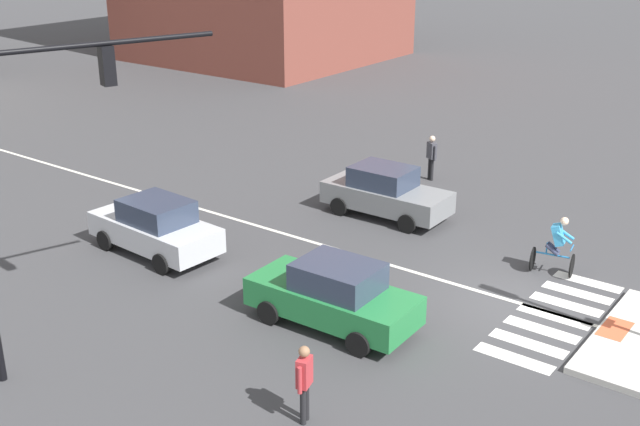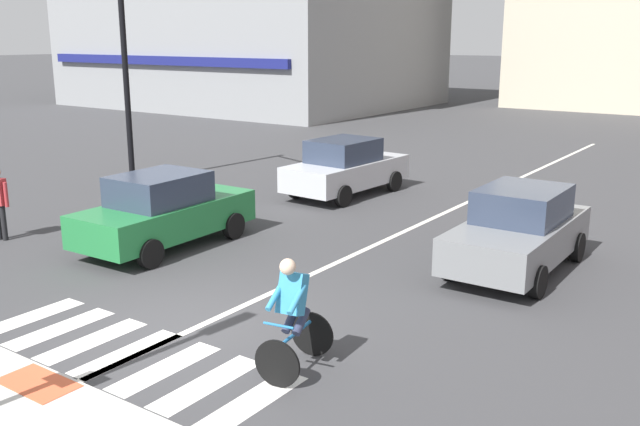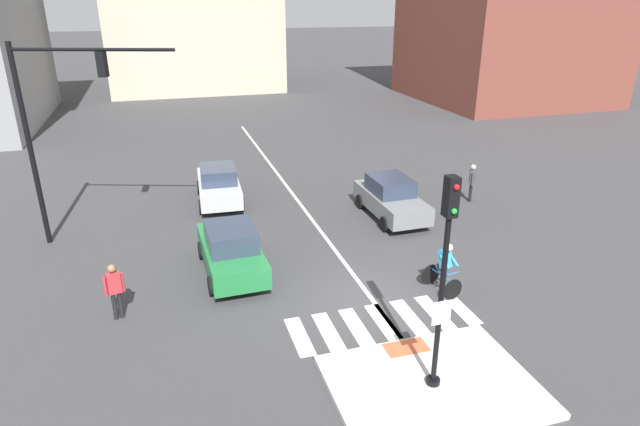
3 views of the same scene
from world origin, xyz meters
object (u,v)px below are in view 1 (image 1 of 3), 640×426
object	(u,v)px
car_grey_eastbound_mid	(386,192)
car_silver_westbound_far	(155,227)
traffic_light_mast	(22,163)
pedestrian_at_curb_left	(304,378)
car_green_westbound_near	(334,295)
cyclist	(557,244)
pedestrian_waiting_far_side	(432,154)

from	to	relation	value
car_grey_eastbound_mid	car_silver_westbound_far	bearing A→B (deg)	150.09
traffic_light_mast	car_silver_westbound_far	world-z (taller)	traffic_light_mast
pedestrian_at_curb_left	car_green_westbound_near	bearing A→B (deg)	27.35
car_green_westbound_near	cyclist	bearing A→B (deg)	-28.08
car_green_westbound_near	pedestrian_waiting_far_side	xyz separation A→B (m)	(10.96, 3.51, 0.17)
traffic_light_mast	car_silver_westbound_far	size ratio (longest dim) A/B	1.68
car_grey_eastbound_mid	cyclist	xyz separation A→B (m)	(-0.97, -6.04, 0.06)
car_silver_westbound_far	pedestrian_at_curb_left	bearing A→B (deg)	-114.61
traffic_light_mast	car_green_westbound_near	xyz separation A→B (m)	(5.13, -3.94, -3.81)
car_grey_eastbound_mid	cyclist	distance (m)	6.12
car_silver_westbound_far	cyclist	world-z (taller)	cyclist
car_silver_westbound_far	cyclist	xyz separation A→B (m)	(5.49, -9.75, 0.06)
car_green_westbound_near	car_grey_eastbound_mid	distance (m)	7.45
car_silver_westbound_far	pedestrian_at_curb_left	world-z (taller)	pedestrian_at_curb_left
car_silver_westbound_far	pedestrian_waiting_far_side	bearing A→B (deg)	-16.35
traffic_light_mast	pedestrian_at_curb_left	distance (m)	6.98
car_green_westbound_near	cyclist	world-z (taller)	cyclist
car_green_westbound_near	pedestrian_at_curb_left	xyz separation A→B (m)	(-3.42, -1.77, 0.17)
car_green_westbound_near	cyclist	xyz separation A→B (m)	(5.90, -3.15, 0.06)
car_green_westbound_near	car_silver_westbound_far	size ratio (longest dim) A/B	0.99
car_green_westbound_near	traffic_light_mast	bearing A→B (deg)	142.47
pedestrian_at_curb_left	pedestrian_waiting_far_side	distance (m)	15.33
cyclist	pedestrian_waiting_far_side	distance (m)	8.36
car_grey_eastbound_mid	car_silver_westbound_far	distance (m)	7.45
traffic_light_mast	pedestrian_waiting_far_side	size ratio (longest dim) A/B	4.22
car_silver_westbound_far	pedestrian_at_curb_left	xyz separation A→B (m)	(-3.84, -8.38, 0.17)
car_grey_eastbound_mid	pedestrian_at_curb_left	xyz separation A→B (m)	(-10.29, -4.66, 0.17)
pedestrian_at_curb_left	pedestrian_waiting_far_side	xyz separation A→B (m)	(14.39, 5.28, 0.00)
pedestrian_at_curb_left	pedestrian_waiting_far_side	bearing A→B (deg)	20.15
traffic_light_mast	car_green_westbound_near	distance (m)	7.51
cyclist	traffic_light_mast	bearing A→B (deg)	147.27
car_green_westbound_near	car_grey_eastbound_mid	world-z (taller)	same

